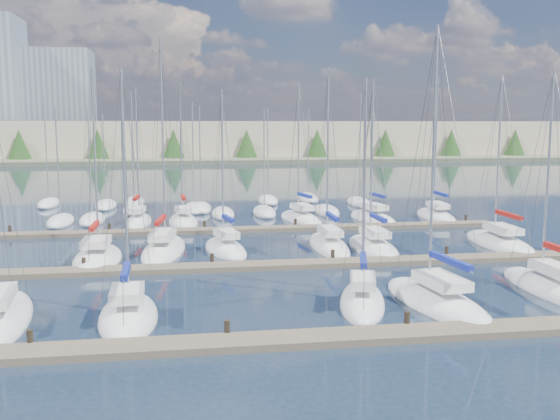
{
  "coord_description": "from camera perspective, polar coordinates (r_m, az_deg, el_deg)",
  "views": [
    {
      "loc": [
        -5.69,
        -22.72,
        9.09
      ],
      "look_at": [
        0.0,
        14.0,
        4.0
      ],
      "focal_mm": 40.0,
      "sensor_mm": 36.0,
      "label": 1
    }
  ],
  "objects": [
    {
      "name": "sailboat_l",
      "position": [
        46.36,
        8.49,
        -3.38
      ],
      "size": [
        2.9,
        8.72,
        13.13
      ],
      "rotation": [
        0.0,
        0.0,
        -0.01
      ],
      "color": "white",
      "rests_on": "ground"
    },
    {
      "name": "sailboat_q",
      "position": [
        60.64,
        8.47,
        -0.75
      ],
      "size": [
        3.97,
        8.62,
        12.07
      ],
      "rotation": [
        0.0,
        0.0,
        0.13
      ],
      "color": "white",
      "rests_on": "ground"
    },
    {
      "name": "sailboat_r",
      "position": [
        63.02,
        14.07,
        -0.56
      ],
      "size": [
        3.14,
        9.05,
        14.47
      ],
      "rotation": [
        0.0,
        0.0,
        -0.06
      ],
      "color": "white",
      "rests_on": "ground"
    },
    {
      "name": "sailboat_i",
      "position": [
        45.71,
        -10.57,
        -3.57
      ],
      "size": [
        3.94,
        10.21,
        15.96
      ],
      "rotation": [
        0.0,
        0.0,
        -0.11
      ],
      "color": "white",
      "rests_on": "ground"
    },
    {
      "name": "shoreline",
      "position": [
        172.67,
        -11.42,
        7.1
      ],
      "size": [
        400.0,
        60.0,
        38.0
      ],
      "color": "#666B51",
      "rests_on": "ground"
    },
    {
      "name": "distant_boats",
      "position": [
        67.08,
        -7.58,
        0.19
      ],
      "size": [
        36.93,
        20.75,
        13.3
      ],
      "color": "#9EA0A5",
      "rests_on": "ground"
    },
    {
      "name": "sailboat_p",
      "position": [
        59.77,
        1.91,
        -0.78
      ],
      "size": [
        4.18,
        8.56,
        13.88
      ],
      "rotation": [
        0.0,
        0.0,
        0.18
      ],
      "color": "white",
      "rests_on": "ground"
    },
    {
      "name": "sailboat_f",
      "position": [
        37.63,
        23.37,
        -6.55
      ],
      "size": [
        2.73,
        9.07,
        12.86
      ],
      "rotation": [
        0.0,
        0.0,
        -0.02
      ],
      "color": "white",
      "rests_on": "ground"
    },
    {
      "name": "sailboat_d",
      "position": [
        32.3,
        7.52,
        -8.27
      ],
      "size": [
        4.12,
        7.61,
        12.13
      ],
      "rotation": [
        0.0,
        0.0,
        -0.27
      ],
      "color": "white",
      "rests_on": "ground"
    },
    {
      "name": "ground",
      "position": [
        83.41,
        -4.84,
        1.51
      ],
      "size": [
        400.0,
        400.0,
        0.0
      ],
      "primitive_type": "plane",
      "color": "#202F41",
      "rests_on": "ground"
    },
    {
      "name": "sailboat_m",
      "position": [
        50.25,
        19.42,
        -2.87
      ],
      "size": [
        3.47,
        10.03,
        13.57
      ],
      "rotation": [
        0.0,
        0.0,
        -0.04
      ],
      "color": "white",
      "rests_on": "ground"
    },
    {
      "name": "sailboat_j",
      "position": [
        45.4,
        -5.01,
        -3.55
      ],
      "size": [
        3.75,
        7.55,
        12.33
      ],
      "rotation": [
        0.0,
        0.0,
        0.18
      ],
      "color": "white",
      "rests_on": "ground"
    },
    {
      "name": "dock_mid",
      "position": [
        40.16,
        -0.44,
        -5.06
      ],
      "size": [
        44.0,
        1.93,
        1.1
      ],
      "color": "#6B5E4C",
      "rests_on": "ground"
    },
    {
      "name": "dock_far",
      "position": [
        53.79,
        -2.61,
        -1.77
      ],
      "size": [
        44.0,
        1.93,
        1.1
      ],
      "color": "#6B5E4C",
      "rests_on": "ground"
    },
    {
      "name": "dock_near",
      "position": [
        26.91,
        3.99,
        -11.62
      ],
      "size": [
        44.0,
        1.93,
        1.1
      ],
      "color": "#6B5E4C",
      "rests_on": "ground"
    },
    {
      "name": "sailboat_e",
      "position": [
        33.09,
        14.09,
        -8.06
      ],
      "size": [
        4.08,
        9.69,
        14.74
      ],
      "rotation": [
        0.0,
        0.0,
        0.11
      ],
      "color": "white",
      "rests_on": "ground"
    },
    {
      "name": "sailboat_c",
      "position": [
        30.61,
        -13.69,
        -9.35
      ],
      "size": [
        2.95,
        7.4,
        12.39
      ],
      "rotation": [
        0.0,
        0.0,
        0.03
      ],
      "color": "white",
      "rests_on": "ground"
    },
    {
      "name": "sailboat_k",
      "position": [
        46.61,
        4.48,
        -3.24
      ],
      "size": [
        2.83,
        9.32,
        13.95
      ],
      "rotation": [
        0.0,
        0.0,
        -0.03
      ],
      "color": "white",
      "rests_on": "ground"
    },
    {
      "name": "sailboat_o",
      "position": [
        58.61,
        -8.83,
        -1.03
      ],
      "size": [
        3.17,
        7.42,
        13.68
      ],
      "rotation": [
        0.0,
        0.0,
        0.07
      ],
      "color": "white",
      "rests_on": "ground"
    },
    {
      "name": "sailboat_n",
      "position": [
        59.18,
        -12.81,
        -1.04
      ],
      "size": [
        2.72,
        7.37,
        13.21
      ],
      "rotation": [
        0.0,
        0.0,
        -0.08
      ],
      "color": "white",
      "rests_on": "ground"
    },
    {
      "name": "sailboat_h",
      "position": [
        43.93,
        -16.33,
        -4.23
      ],
      "size": [
        3.12,
        8.16,
        13.68
      ],
      "rotation": [
        0.0,
        0.0,
        -0.0
      ],
      "color": "white",
      "rests_on": "ground"
    }
  ]
}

